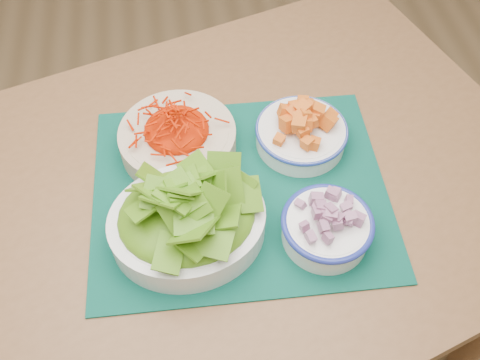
# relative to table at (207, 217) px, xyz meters

# --- Properties ---
(ground) EXTENTS (4.00, 4.00, 0.00)m
(ground) POSITION_rel_table_xyz_m (-0.28, 0.14, -0.66)
(ground) COLOR olive
(ground) RESTS_ON ground
(table) EXTENTS (1.50, 1.21, 0.75)m
(table) POSITION_rel_table_xyz_m (0.00, 0.00, 0.00)
(table) COLOR brown
(table) RESTS_ON ground
(placemat) EXTENTS (0.56, 0.47, 0.00)m
(placemat) POSITION_rel_table_xyz_m (0.07, -0.01, 0.09)
(placemat) COLOR #023027
(placemat) RESTS_ON table
(carrot_bowl) EXTENTS (0.24, 0.24, 0.09)m
(carrot_bowl) POSITION_rel_table_xyz_m (-0.04, 0.11, 0.14)
(carrot_bowl) COLOR beige
(carrot_bowl) RESTS_ON placemat
(squash_bowl) EXTENTS (0.23, 0.23, 0.09)m
(squash_bowl) POSITION_rel_table_xyz_m (0.20, 0.09, 0.14)
(squash_bowl) COLOR white
(squash_bowl) RESTS_ON placemat
(lettuce_bowl) EXTENTS (0.28, 0.25, 0.13)m
(lettuce_bowl) POSITION_rel_table_xyz_m (-0.04, -0.09, 0.15)
(lettuce_bowl) COLOR white
(lettuce_bowl) RESTS_ON placemat
(onion_bowl) EXTENTS (0.19, 0.19, 0.08)m
(onion_bowl) POSITION_rel_table_xyz_m (0.20, -0.13, 0.13)
(onion_bowl) COLOR white
(onion_bowl) RESTS_ON placemat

